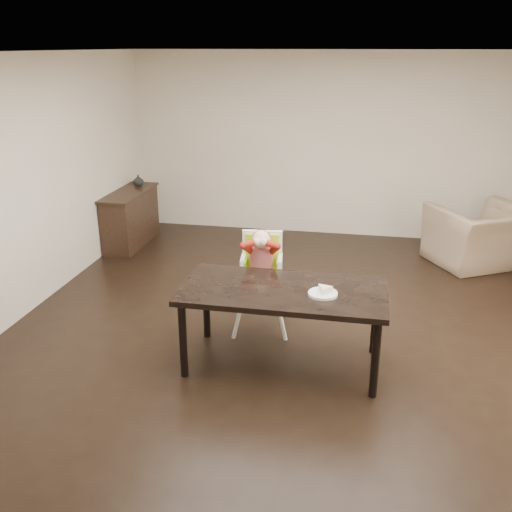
{
  "coord_description": "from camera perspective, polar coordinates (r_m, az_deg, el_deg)",
  "views": [
    {
      "loc": [
        0.54,
        -5.04,
        2.76
      ],
      "look_at": [
        -0.44,
        -0.07,
        0.88
      ],
      "focal_mm": 40.0,
      "sensor_mm": 36.0,
      "label": 1
    }
  ],
  "objects": [
    {
      "name": "vase",
      "position": [
        8.7,
        -11.69,
        7.41
      ],
      "size": [
        0.21,
        0.21,
        0.16
      ],
      "primitive_type": "imported",
      "rotation": [
        0.0,
        0.0,
        -0.37
      ],
      "color": "#99999E",
      "rests_on": "sideboard"
    },
    {
      "name": "armchair",
      "position": [
        8.05,
        21.67,
        2.76
      ],
      "size": [
        1.42,
        1.26,
        1.04
      ],
      "primitive_type": "imported",
      "rotation": [
        0.0,
        0.0,
        3.65
      ],
      "color": "#9A7E62",
      "rests_on": "ground"
    },
    {
      "name": "ground",
      "position": [
        5.77,
        4.44,
        -8.26
      ],
      "size": [
        7.0,
        7.0,
        0.0
      ],
      "primitive_type": "plane",
      "color": "black",
      "rests_on": "ground"
    },
    {
      "name": "sideboard",
      "position": [
        8.49,
        -12.42,
        3.73
      ],
      "size": [
        0.44,
        1.26,
        0.79
      ],
      "color": "black",
      "rests_on": "ground"
    },
    {
      "name": "plate",
      "position": [
        4.91,
        6.77,
        -3.59
      ],
      "size": [
        0.34,
        0.34,
        0.07
      ],
      "rotation": [
        0.0,
        0.0,
        0.41
      ],
      "color": "white",
      "rests_on": "dining_table"
    },
    {
      "name": "room_walls",
      "position": [
        5.15,
        5.0,
        10.2
      ],
      "size": [
        6.02,
        7.02,
        2.71
      ],
      "color": "beige",
      "rests_on": "ground"
    },
    {
      "name": "dining_table",
      "position": [
        5.04,
        2.76,
        -4.1
      ],
      "size": [
        1.8,
        0.9,
        0.75
      ],
      "color": "black",
      "rests_on": "ground"
    },
    {
      "name": "high_chair",
      "position": [
        5.69,
        0.55,
        -0.3
      ],
      "size": [
        0.49,
        0.49,
        1.06
      ],
      "rotation": [
        0.0,
        0.0,
        0.12
      ],
      "color": "white",
      "rests_on": "ground"
    }
  ]
}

